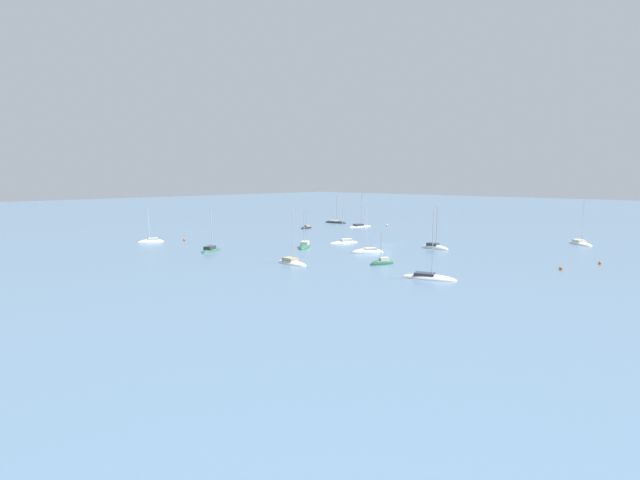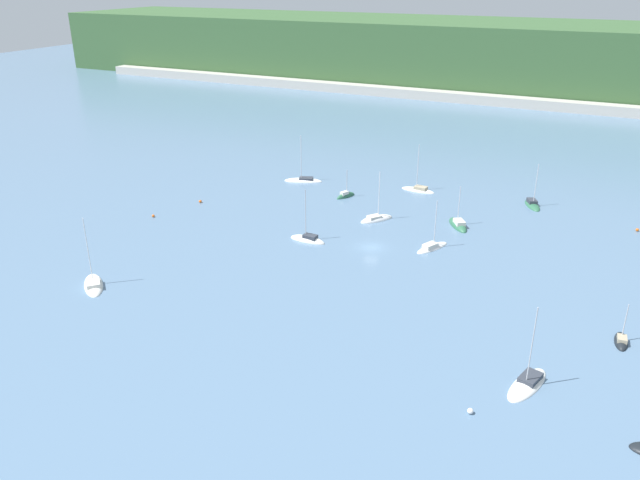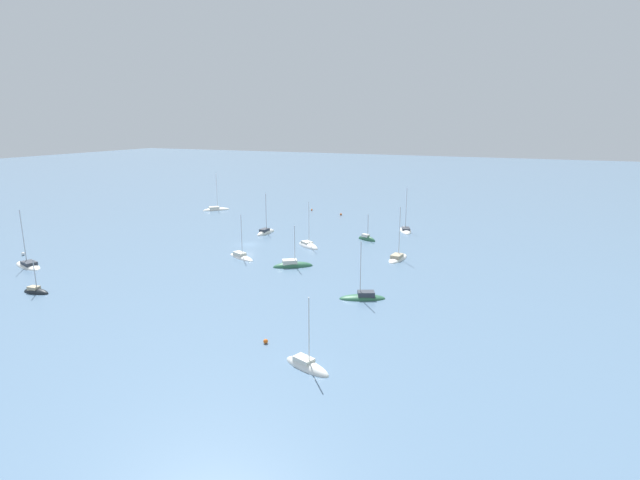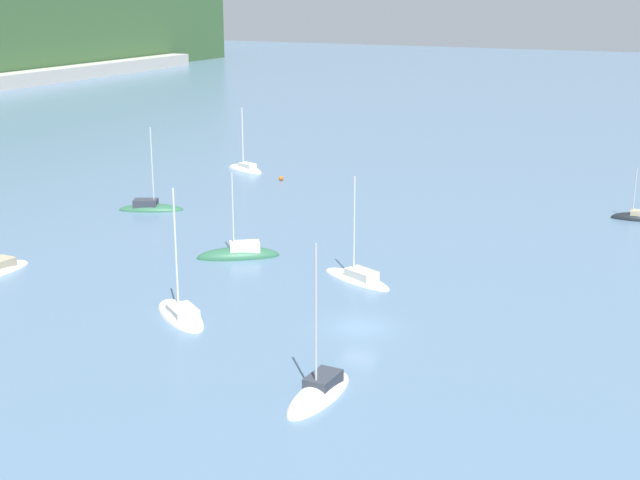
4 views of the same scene
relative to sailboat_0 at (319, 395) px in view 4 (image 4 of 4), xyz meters
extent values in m
plane|color=slate|center=(11.43, 2.20, -0.11)|extent=(600.00, 600.00, 0.00)
ellipsoid|color=white|center=(-0.05, 0.00, -0.11)|extent=(7.01, 2.50, 1.87)
cube|color=#333842|center=(0.51, -0.02, 0.77)|extent=(2.56, 1.65, 0.74)
cylinder|color=#B2B2B7|center=(-0.39, 0.02, 4.98)|extent=(0.14, 0.14, 9.15)
ellipsoid|color=white|center=(21.25, 6.62, -0.11)|extent=(5.08, 7.76, 1.12)
cube|color=silver|center=(21.00, 6.07, 0.56)|extent=(2.50, 3.10, 0.72)
cylinder|color=silver|center=(21.40, 6.96, 4.44)|extent=(0.14, 0.14, 8.47)
ellipsoid|color=black|center=(52.31, -11.98, -0.11)|extent=(2.06, 4.95, 1.50)
cube|color=tan|center=(52.34, -12.36, 0.61)|extent=(1.31, 1.83, 0.62)
cylinder|color=#B2B2B7|center=(52.29, -11.74, 2.86)|extent=(0.14, 0.14, 5.11)
ellipsoid|color=white|center=(57.22, 38.18, -0.11)|extent=(3.95, 6.65, 1.65)
cube|color=silver|center=(57.05, 37.70, 0.66)|extent=(2.04, 2.61, 0.62)
cylinder|color=silver|center=(57.33, 38.48, 4.30)|extent=(0.14, 0.14, 7.90)
ellipsoid|color=#2D6647|center=(22.69, 18.93, -0.11)|extent=(6.14, 7.56, 1.86)
cube|color=silver|center=(23.02, 18.43, 0.84)|extent=(2.88, 3.17, 0.88)
cylinder|color=silver|center=(22.48, 19.24, 4.07)|extent=(0.14, 0.14, 7.33)
ellipsoid|color=#2D6647|center=(33.90, 36.58, -0.11)|extent=(5.14, 7.44, 1.36)
cube|color=#333842|center=(33.66, 37.10, 0.68)|extent=(2.58, 3.02, 0.83)
cylinder|color=silver|center=(34.05, 36.26, 4.63)|extent=(0.14, 0.14, 8.74)
ellipsoid|color=white|center=(7.56, 15.00, -0.11)|extent=(6.23, 7.26, 1.85)
cube|color=beige|center=(7.22, 14.54, 0.65)|extent=(2.93, 3.12, 0.50)
cylinder|color=silver|center=(7.77, 15.29, 5.03)|extent=(0.14, 0.14, 9.26)
sphere|color=orange|center=(53.71, 30.88, 0.18)|extent=(0.58, 0.58, 0.58)
camera|label=1|loc=(-56.77, 99.44, 16.04)|focal=28.00mm
camera|label=2|loc=(46.93, -92.23, 44.95)|focal=35.00mm
camera|label=3|loc=(102.92, 59.95, 26.67)|focal=28.00mm
camera|label=4|loc=(-43.97, -20.91, 23.57)|focal=50.00mm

